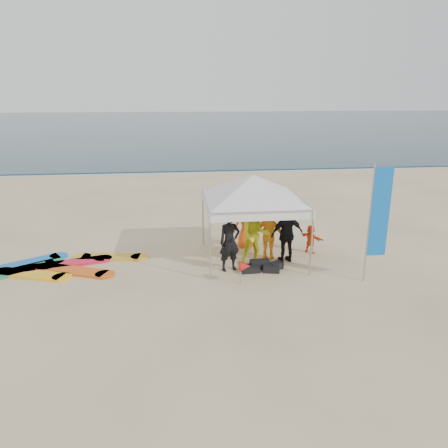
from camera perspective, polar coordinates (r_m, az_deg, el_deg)
ground at (r=10.77m, az=0.55°, el=-10.20°), size 120.00×120.00×0.00m
ocean at (r=69.69m, az=-5.72°, el=12.85°), size 160.00×84.00×0.08m
shoreline_foam at (r=28.17m, az=-4.07°, el=6.86°), size 160.00×1.20×0.01m
person_black_a at (r=12.30m, az=0.73°, el=-2.34°), size 0.71×0.56×1.70m
person_yellow at (r=12.78m, az=4.05°, el=-1.46°), size 0.88×0.70×1.78m
person_orange_a at (r=13.25m, az=5.93°, el=-0.91°), size 1.29×1.05×1.74m
person_black_b at (r=13.05m, az=8.23°, el=-1.33°), size 1.07×0.61×1.73m
person_orange_b at (r=14.17m, az=2.91°, el=0.27°), size 0.99×0.84×1.71m
person_seated at (r=14.04m, az=11.25°, el=-1.90°), size 0.70×0.85×0.91m
canopy_tent at (r=12.72m, az=3.88°, el=6.36°), size 3.94×3.94×2.97m
feather_flag at (r=11.98m, az=19.56°, el=1.27°), size 0.54×0.04×3.20m
marker_pennant at (r=11.56m, az=2.76°, el=-5.55°), size 0.28×0.28×0.64m
gear_pile at (r=12.63m, az=5.02°, el=-5.55°), size 1.25×0.70×0.22m
surfboard_spread at (r=13.66m, az=-21.31°, el=-5.21°), size 4.39×2.17×0.07m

